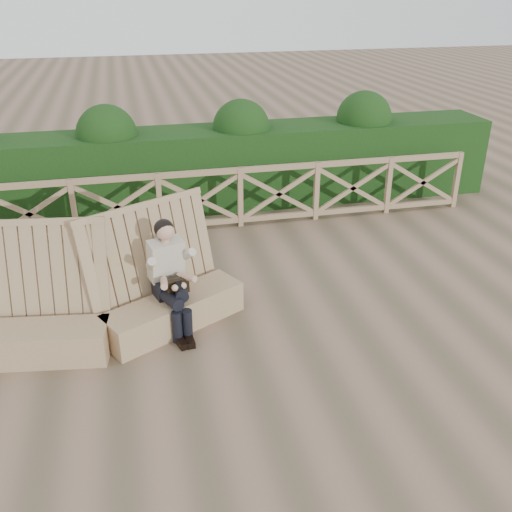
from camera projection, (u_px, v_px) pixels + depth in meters
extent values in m
plane|color=brown|center=(241.00, 336.00, 7.21)|extent=(60.00, 60.00, 0.00)
cube|color=#967955|center=(28.00, 343.00, 6.71)|extent=(1.92, 0.77, 0.41)
cube|color=#967955|center=(26.00, 289.00, 6.70)|extent=(1.91, 0.71, 1.53)
cube|color=#967955|center=(174.00, 312.00, 7.33)|extent=(1.88, 1.32, 0.41)
cube|color=#967955|center=(159.00, 265.00, 7.26)|extent=(1.85, 1.26, 1.53)
cube|color=black|center=(169.00, 286.00, 7.27)|extent=(0.45, 0.38, 0.23)
cube|color=#C0B69E|center=(166.00, 259.00, 7.15)|extent=(0.50, 0.42, 0.56)
sphere|color=tan|center=(165.00, 231.00, 6.93)|extent=(0.28, 0.28, 0.22)
sphere|color=black|center=(164.00, 229.00, 6.95)|extent=(0.31, 0.31, 0.25)
cylinder|color=black|center=(169.00, 297.00, 7.06)|extent=(0.30, 0.52, 0.16)
cylinder|color=black|center=(181.00, 288.00, 7.12)|extent=(0.30, 0.52, 0.18)
cylinder|color=black|center=(177.00, 327.00, 7.01)|extent=(0.16, 0.16, 0.41)
cylinder|color=black|center=(187.00, 325.00, 7.05)|extent=(0.16, 0.16, 0.41)
cube|color=black|center=(181.00, 343.00, 7.00)|extent=(0.17, 0.27, 0.09)
cube|color=black|center=(190.00, 341.00, 7.04)|extent=(0.17, 0.27, 0.09)
cube|color=black|center=(176.00, 285.00, 7.08)|extent=(0.32, 0.24, 0.19)
cube|color=black|center=(180.00, 287.00, 6.91)|extent=(0.10, 0.11, 0.13)
cube|color=#8E7552|center=(199.00, 173.00, 9.81)|extent=(10.10, 0.07, 0.10)
cube|color=#8E7552|center=(201.00, 223.00, 10.22)|extent=(10.10, 0.07, 0.10)
cube|color=black|center=(191.00, 169.00, 11.00)|extent=(12.00, 1.20, 1.50)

